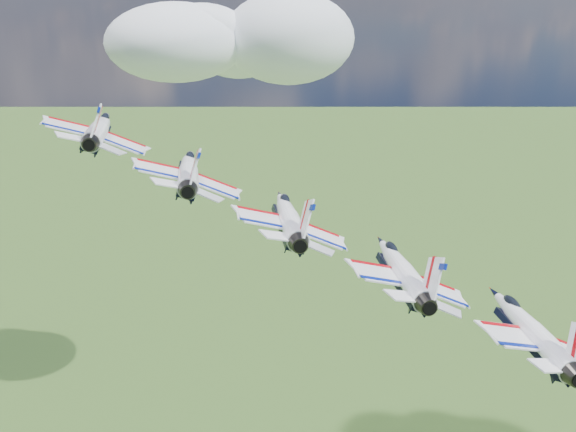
{
  "coord_description": "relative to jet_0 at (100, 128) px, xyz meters",
  "views": [
    {
      "loc": [
        -2.51,
        -47.85,
        181.77
      ],
      "look_at": [
        10.85,
        12.92,
        159.12
      ],
      "focal_mm": 40.0,
      "sensor_mm": 36.0,
      "label": 1
    }
  ],
  "objects": [
    {
      "name": "cloud_far",
      "position": [
        35.12,
        160.38,
        -4.32
      ],
      "size": [
        70.8,
        55.63,
        27.82
      ],
      "primitive_type": "ellipsoid",
      "color": "white"
    },
    {
      "name": "jet_0",
      "position": [
        0.0,
        0.0,
        0.0
      ],
      "size": [
        13.79,
        17.89,
        8.63
      ],
      "primitive_type": null,
      "rotation": [
        0.0,
        0.34,
        -0.08
      ],
      "color": "white"
    },
    {
      "name": "jet_1",
      "position": [
        9.48,
        -7.75,
        -3.4
      ],
      "size": [
        13.79,
        17.89,
        8.63
      ],
      "primitive_type": null,
      "rotation": [
        0.0,
        0.34,
        -0.08
      ],
      "color": "white"
    },
    {
      "name": "jet_2",
      "position": [
        18.96,
        -15.5,
        -6.79
      ],
      "size": [
        13.79,
        17.89,
        8.63
      ],
      "primitive_type": null,
      "rotation": [
        0.0,
        0.34,
        -0.08
      ],
      "color": "silver"
    },
    {
      "name": "jet_3",
      "position": [
        28.45,
        -23.25,
        -10.19
      ],
      "size": [
        13.79,
        17.89,
        8.63
      ],
      "primitive_type": null,
      "rotation": [
        0.0,
        0.34,
        -0.08
      ],
      "color": "white"
    },
    {
      "name": "jet_4",
      "position": [
        37.93,
        -30.99,
        -13.59
      ],
      "size": [
        13.79,
        17.89,
        8.63
      ],
      "primitive_type": null,
      "rotation": [
        0.0,
        0.34,
        -0.08
      ],
      "color": "white"
    }
  ]
}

